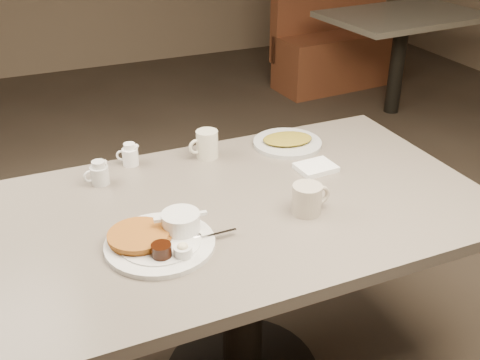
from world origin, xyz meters
name	(u,v)px	position (x,y,z in m)	size (l,w,h in m)	color
diner_table	(242,248)	(0.00, 0.00, 0.58)	(1.50, 0.90, 0.75)	slate
main_plate	(161,237)	(-0.29, -0.11, 0.77)	(0.38, 0.34, 0.07)	silver
coffee_mug_near	(308,198)	(0.16, -0.12, 0.80)	(0.13, 0.09, 0.09)	#BAAE9B
napkin	(316,167)	(0.32, 0.10, 0.76)	(0.13, 0.11, 0.02)	white
coffee_mug_far	(207,144)	(0.01, 0.34, 0.80)	(0.11, 0.08, 0.10)	silver
creamer_left	(99,174)	(-0.38, 0.30, 0.79)	(0.09, 0.07, 0.08)	silver
creamer_right	(130,155)	(-0.25, 0.39, 0.79)	(0.08, 0.06, 0.08)	white
hash_plate	(287,142)	(0.32, 0.32, 0.76)	(0.29, 0.29, 0.04)	#BABBB7
booth_back_right	(343,39)	(2.07, 2.62, 0.41)	(1.20, 1.38, 1.12)	brown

